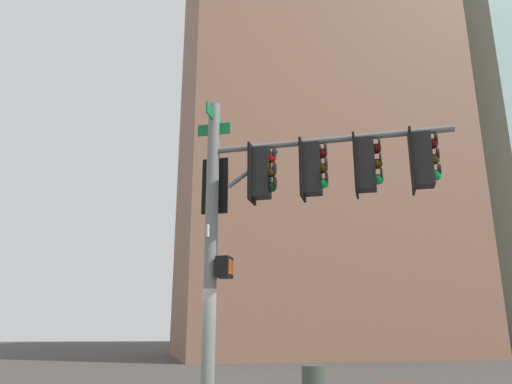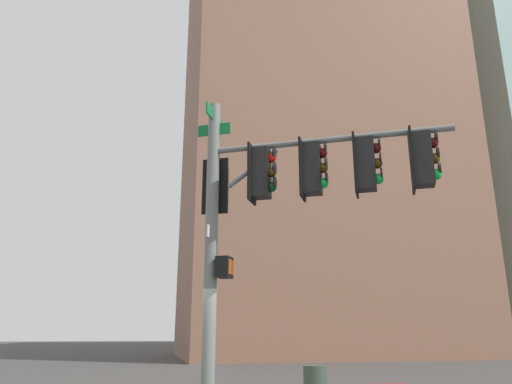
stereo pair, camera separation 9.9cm
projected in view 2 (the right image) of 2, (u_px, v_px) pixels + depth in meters
signal_pole_assembly at (280, 196)px, 9.38m from camera, size 4.44×2.80×6.31m
building_brick_nearside at (313, 63)px, 43.07m from camera, size 21.20×14.68×49.21m
building_brick_midblock at (437, 166)px, 60.50m from camera, size 23.11×14.25×43.23m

